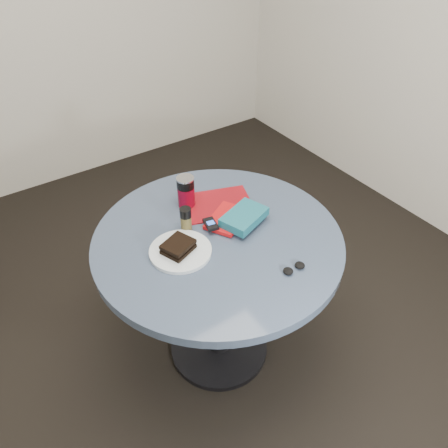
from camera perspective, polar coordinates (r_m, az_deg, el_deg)
ground at (r=2.30m, az=-0.64°, el=-15.87°), size 4.00×4.00×0.00m
table at (r=1.85m, az=-0.77°, el=-5.45°), size 1.00×1.00×0.75m
plate at (r=1.67m, az=-5.70°, el=-3.55°), size 0.31×0.31×0.02m
sandwich at (r=1.65m, az=-6.01°, el=-2.95°), size 0.14×0.13×0.04m
soda_can at (r=1.87m, az=-4.99°, el=4.23°), size 0.09×0.09×0.14m
pepper_grinder at (r=1.74m, az=-5.00°, el=0.63°), size 0.05×0.05×0.11m
magazine at (r=1.90m, az=-0.84°, el=2.60°), size 0.35×0.30×0.01m
red_book at (r=1.81m, az=0.41°, el=0.70°), size 0.23×0.21×0.02m
novel at (r=1.77m, az=2.64°, el=0.92°), size 0.22×0.18×0.04m
mp3_player at (r=1.76m, az=-1.75°, el=-0.00°), size 0.06×0.08×0.01m
headphones at (r=1.61m, az=9.12°, el=-5.72°), size 0.09×0.04×0.02m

